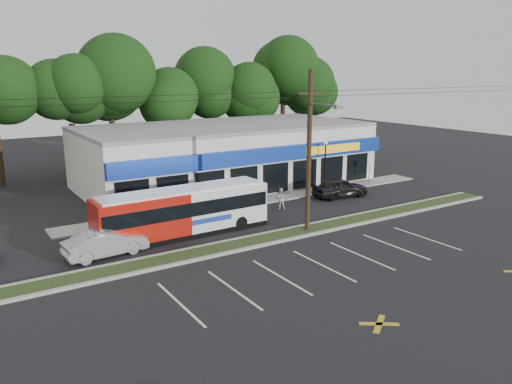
{
  "coord_description": "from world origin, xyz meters",
  "views": [
    {
      "loc": [
        -15.96,
        -22.65,
        9.87
      ],
      "look_at": [
        1.72,
        5.0,
        1.9
      ],
      "focal_mm": 35.0,
      "sensor_mm": 36.0,
      "label": 1
    }
  ],
  "objects_px": {
    "utility_pole": "(308,147)",
    "pedestrian_a": "(259,202)",
    "car_dark": "(340,188)",
    "lamp_post": "(325,160)",
    "metrobus": "(184,211)",
    "car_silver": "(106,243)",
    "pedestrian_b": "(280,199)",
    "sign_post": "(370,167)"
  },
  "relations": [
    {
      "from": "pedestrian_a",
      "to": "pedestrian_b",
      "type": "bearing_deg",
      "value": 178.62
    },
    {
      "from": "sign_post",
      "to": "metrobus",
      "type": "relative_size",
      "value": 0.2
    },
    {
      "from": "sign_post",
      "to": "car_silver",
      "type": "xyz_separation_m",
      "value": [
        -25.0,
        -5.07,
        -0.82
      ]
    },
    {
      "from": "metrobus",
      "to": "pedestrian_a",
      "type": "height_order",
      "value": "metrobus"
    },
    {
      "from": "car_dark",
      "to": "pedestrian_a",
      "type": "bearing_deg",
      "value": 99.97
    },
    {
      "from": "sign_post",
      "to": "pedestrian_a",
      "type": "height_order",
      "value": "sign_post"
    },
    {
      "from": "sign_post",
      "to": "pedestrian_b",
      "type": "height_order",
      "value": "sign_post"
    },
    {
      "from": "car_dark",
      "to": "car_silver",
      "type": "height_order",
      "value": "car_dark"
    },
    {
      "from": "lamp_post",
      "to": "sign_post",
      "type": "distance_m",
      "value": 5.13
    },
    {
      "from": "car_silver",
      "to": "pedestrian_b",
      "type": "xyz_separation_m",
      "value": [
        13.58,
        2.66,
        0.05
      ]
    },
    {
      "from": "utility_pole",
      "to": "car_dark",
      "type": "relative_size",
      "value": 10.88
    },
    {
      "from": "pedestrian_b",
      "to": "pedestrian_a",
      "type": "bearing_deg",
      "value": 32.71
    },
    {
      "from": "metrobus",
      "to": "pedestrian_b",
      "type": "relative_size",
      "value": 7.0
    },
    {
      "from": "metrobus",
      "to": "car_dark",
      "type": "bearing_deg",
      "value": 6.56
    },
    {
      "from": "utility_pole",
      "to": "pedestrian_a",
      "type": "distance_m",
      "value": 6.84
    },
    {
      "from": "car_dark",
      "to": "lamp_post",
      "type": "bearing_deg",
      "value": -1.2
    },
    {
      "from": "utility_pole",
      "to": "sign_post",
      "type": "distance_m",
      "value": 15.71
    },
    {
      "from": "car_dark",
      "to": "pedestrian_a",
      "type": "xyz_separation_m",
      "value": [
        -8.08,
        -0.5,
        0.05
      ]
    },
    {
      "from": "car_dark",
      "to": "pedestrian_b",
      "type": "xyz_separation_m",
      "value": [
        -6.11,
        -0.35,
        0.01
      ]
    },
    {
      "from": "lamp_post",
      "to": "metrobus",
      "type": "xyz_separation_m",
      "value": [
        -14.87,
        -4.3,
        -1.11
      ]
    },
    {
      "from": "utility_pole",
      "to": "pedestrian_a",
      "type": "bearing_deg",
      "value": 92.41
    },
    {
      "from": "lamp_post",
      "to": "car_silver",
      "type": "bearing_deg",
      "value": -165.16
    },
    {
      "from": "metrobus",
      "to": "car_dark",
      "type": "xyz_separation_m",
      "value": [
        14.57,
        2.0,
        -0.78
      ]
    },
    {
      "from": "pedestrian_a",
      "to": "pedestrian_b",
      "type": "height_order",
      "value": "pedestrian_a"
    },
    {
      "from": "utility_pole",
      "to": "car_dark",
      "type": "distance_m",
      "value": 10.69
    },
    {
      "from": "car_dark",
      "to": "car_silver",
      "type": "relative_size",
      "value": 1.02
    },
    {
      "from": "utility_pole",
      "to": "pedestrian_a",
      "type": "height_order",
      "value": "utility_pole"
    },
    {
      "from": "metrobus",
      "to": "car_silver",
      "type": "bearing_deg",
      "value": -170.24
    },
    {
      "from": "lamp_post",
      "to": "car_silver",
      "type": "xyz_separation_m",
      "value": [
        -20.0,
        -5.3,
        -1.93
      ]
    },
    {
      "from": "utility_pole",
      "to": "car_silver",
      "type": "distance_m",
      "value": 12.98
    },
    {
      "from": "lamp_post",
      "to": "car_dark",
      "type": "relative_size",
      "value": 0.92
    },
    {
      "from": "metrobus",
      "to": "car_silver",
      "type": "relative_size",
      "value": 2.46
    },
    {
      "from": "sign_post",
      "to": "car_dark",
      "type": "bearing_deg",
      "value": -158.68
    },
    {
      "from": "utility_pole",
      "to": "pedestrian_a",
      "type": "relative_size",
      "value": 30.17
    },
    {
      "from": "car_silver",
      "to": "utility_pole",
      "type": "bearing_deg",
      "value": -107.19
    },
    {
      "from": "sign_post",
      "to": "pedestrian_b",
      "type": "xyz_separation_m",
      "value": [
        -11.42,
        -2.42,
        -0.77
      ]
    },
    {
      "from": "metrobus",
      "to": "pedestrian_a",
      "type": "xyz_separation_m",
      "value": [
        6.49,
        1.5,
        -0.73
      ]
    },
    {
      "from": "lamp_post",
      "to": "car_dark",
      "type": "bearing_deg",
      "value": -97.6
    },
    {
      "from": "car_dark",
      "to": "car_silver",
      "type": "xyz_separation_m",
      "value": [
        -19.69,
        -3.0,
        -0.04
      ]
    },
    {
      "from": "car_silver",
      "to": "pedestrian_b",
      "type": "relative_size",
      "value": 2.85
    },
    {
      "from": "sign_post",
      "to": "car_dark",
      "type": "xyz_separation_m",
      "value": [
        -5.31,
        -2.07,
        -0.77
      ]
    },
    {
      "from": "lamp_post",
      "to": "metrobus",
      "type": "relative_size",
      "value": 0.39
    }
  ]
}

